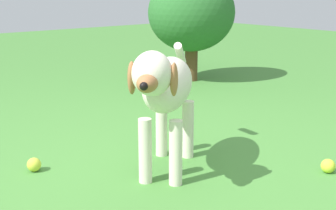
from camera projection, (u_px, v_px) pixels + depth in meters
name	position (u px, v px, depth m)	size (l,w,h in m)	color
ground	(146.00, 192.00, 2.02)	(14.00, 14.00, 0.00)	#478438
dog	(166.00, 89.00, 2.14)	(0.72, 0.61, 0.61)	silver
tennis_ball_0	(34.00, 165.00, 2.24)	(0.07, 0.07, 0.07)	#CCD53E
tennis_ball_2	(328.00, 166.00, 2.22)	(0.07, 0.07, 0.07)	#CDE236
shrub_far	(192.00, 13.00, 4.22)	(0.80, 0.72, 0.95)	brown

